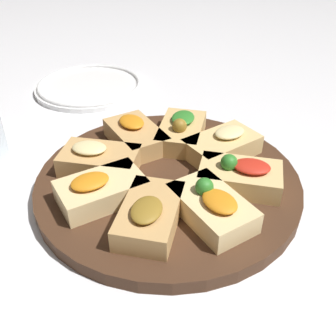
% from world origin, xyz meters
% --- Properties ---
extents(ground_plane, '(3.00, 3.00, 0.00)m').
position_xyz_m(ground_plane, '(0.00, 0.00, 0.00)').
color(ground_plane, white).
extents(serving_board, '(0.38, 0.38, 0.02)m').
position_xyz_m(serving_board, '(0.00, 0.00, 0.01)').
color(serving_board, '#422819').
rests_on(serving_board, ground_plane).
extents(focaccia_slice_0, '(0.09, 0.12, 0.04)m').
position_xyz_m(focaccia_slice_0, '(-0.02, 0.10, 0.04)').
color(focaccia_slice_0, '#DBB775').
rests_on(focaccia_slice_0, serving_board).
extents(focaccia_slice_1, '(0.13, 0.12, 0.05)m').
position_xyz_m(focaccia_slice_1, '(-0.08, 0.06, 0.04)').
color(focaccia_slice_1, tan).
rests_on(focaccia_slice_1, serving_board).
extents(focaccia_slice_2, '(0.12, 0.08, 0.04)m').
position_xyz_m(focaccia_slice_2, '(-0.10, -0.01, 0.04)').
color(focaccia_slice_2, tan).
rests_on(focaccia_slice_2, serving_board).
extents(focaccia_slice_3, '(0.12, 0.13, 0.04)m').
position_xyz_m(focaccia_slice_3, '(-0.06, -0.09, 0.04)').
color(focaccia_slice_3, tan).
rests_on(focaccia_slice_3, serving_board).
extents(focaccia_slice_4, '(0.08, 0.12, 0.04)m').
position_xyz_m(focaccia_slice_4, '(0.01, -0.10, 0.04)').
color(focaccia_slice_4, '#E5C689').
rests_on(focaccia_slice_4, serving_board).
extents(focaccia_slice_5, '(0.13, 0.12, 0.04)m').
position_xyz_m(focaccia_slice_5, '(0.08, -0.06, 0.04)').
color(focaccia_slice_5, tan).
rests_on(focaccia_slice_5, serving_board).
extents(focaccia_slice_6, '(0.12, 0.08, 0.05)m').
position_xyz_m(focaccia_slice_6, '(0.10, 0.01, 0.04)').
color(focaccia_slice_6, '#E5C689').
rests_on(focaccia_slice_6, serving_board).
extents(focaccia_slice_7, '(0.12, 0.13, 0.05)m').
position_xyz_m(focaccia_slice_7, '(0.06, 0.08, 0.04)').
color(focaccia_slice_7, '#DBB775').
rests_on(focaccia_slice_7, serving_board).
extents(plate_left, '(0.24, 0.24, 0.02)m').
position_xyz_m(plate_left, '(-0.39, -0.02, 0.01)').
color(plate_left, white).
rests_on(plate_left, ground_plane).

